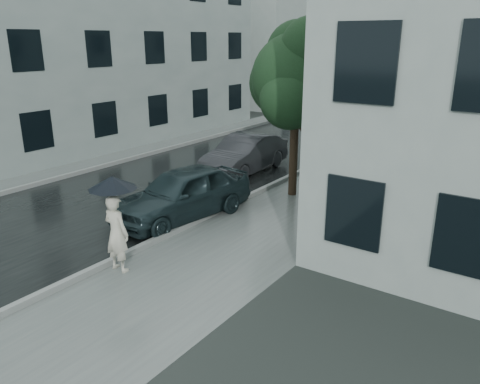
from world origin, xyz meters
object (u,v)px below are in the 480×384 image
Objects in this scene: lamp_post at (335,97)px; street_tree at (298,77)px; pedestrian at (117,233)px; car_near at (183,193)px; car_far at (245,154)px.

street_tree is at bearing -75.47° from lamp_post.
car_near is (-1.00, 3.32, -0.15)m from pedestrian.
lamp_post is (-0.38, 12.36, 1.75)m from pedestrian.
car_far is (-1.88, -3.96, -1.92)m from lamp_post.
pedestrian is at bearing -94.79° from street_tree.
street_tree is 1.29× the size of car_far.
car_near is 1.00× the size of car_far.
car_near is at bearing -73.74° from pedestrian.
car_near is at bearing -90.03° from lamp_post.
pedestrian reaches higher than car_far.
lamp_post reaches higher than pedestrian.
lamp_post is 9.26m from car_near.
lamp_post is at bearing 61.73° from car_far.
street_tree is 1.29× the size of car_near.
car_near reaches higher than car_far.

